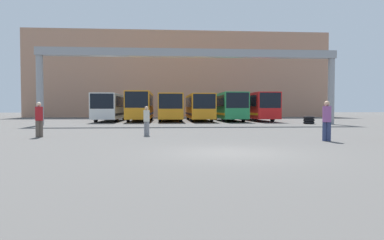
{
  "coord_description": "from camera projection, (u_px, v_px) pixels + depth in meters",
  "views": [
    {
      "loc": [
        -2.11,
        -11.56,
        1.55
      ],
      "look_at": [
        0.45,
        22.85,
        0.3
      ],
      "focal_mm": 32.0,
      "sensor_mm": 36.0,
      "label": 1
    }
  ],
  "objects": [
    {
      "name": "ground_plane",
      "position": [
        228.0,
        153.0,
        11.74
      ],
      "size": [
        200.0,
        200.0,
        0.0
      ],
      "primitive_type": "plane",
      "color": "#514F4C"
    },
    {
      "name": "building_backdrop",
      "position": [
        178.0,
        77.0,
        61.33
      ],
      "size": [
        49.83,
        12.0,
        14.07
      ],
      "color": "tan",
      "rests_on": "ground"
    },
    {
      "name": "overhead_gantry",
      "position": [
        190.0,
        62.0,
        30.62
      ],
      "size": [
        26.84,
        0.8,
        6.78
      ],
      "color": "gray",
      "rests_on": "ground"
    },
    {
      "name": "bus_slot_0",
      "position": [
        111.0,
        106.0,
        39.35
      ],
      "size": [
        2.54,
        11.15,
        3.05
      ],
      "color": "silver",
      "rests_on": "ground"
    },
    {
      "name": "bus_slot_1",
      "position": [
        141.0,
        105.0,
        39.42
      ],
      "size": [
        2.55,
        10.79,
        3.27
      ],
      "color": "orange",
      "rests_on": "ground"
    },
    {
      "name": "bus_slot_2",
      "position": [
        170.0,
        106.0,
        39.81
      ],
      "size": [
        2.62,
        11.05,
        3.06
      ],
      "color": "orange",
      "rests_on": "ground"
    },
    {
      "name": "bus_slot_3",
      "position": [
        199.0,
        106.0,
        40.47
      ],
      "size": [
        2.53,
        11.88,
        3.05
      ],
      "color": "orange",
      "rests_on": "ground"
    },
    {
      "name": "bus_slot_4",
      "position": [
        229.0,
        105.0,
        39.89
      ],
      "size": [
        2.59,
        10.21,
        3.19
      ],
      "color": "#268C4C",
      "rests_on": "ground"
    },
    {
      "name": "bus_slot_5",
      "position": [
        255.0,
        105.0,
        41.0
      ],
      "size": [
        2.47,
        11.92,
        3.2
      ],
      "color": "red",
      "rests_on": "ground"
    },
    {
      "name": "pedestrian_mid_right",
      "position": [
        327.0,
        120.0,
        15.79
      ],
      "size": [
        0.39,
        0.39,
        1.86
      ],
      "rotation": [
        0.0,
        0.0,
        2.77
      ],
      "color": "navy",
      "rests_on": "ground"
    },
    {
      "name": "pedestrian_near_left",
      "position": [
        147.0,
        120.0,
        18.96
      ],
      "size": [
        0.34,
        0.34,
        1.63
      ],
      "rotation": [
        0.0,
        0.0,
        5.67
      ],
      "color": "gray",
      "rests_on": "ground"
    },
    {
      "name": "pedestrian_far_center",
      "position": [
        39.0,
        119.0,
        17.85
      ],
      "size": [
        0.38,
        0.38,
        1.84
      ],
      "rotation": [
        0.0,
        0.0,
        0.69
      ],
      "color": "brown",
      "rests_on": "ground"
    },
    {
      "name": "tire_stack",
      "position": [
        309.0,
        120.0,
        32.49
      ],
      "size": [
        1.04,
        1.04,
        0.72
      ],
      "color": "black",
      "rests_on": "ground"
    }
  ]
}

